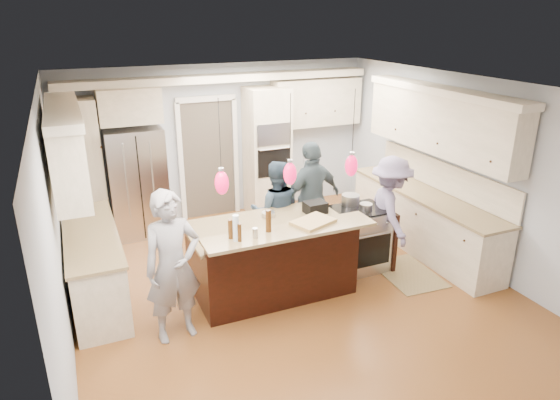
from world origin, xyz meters
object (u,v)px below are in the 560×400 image
Objects in this scene: island_range at (360,238)px; person_bar_end at (173,267)px; refrigerator at (137,182)px; kitchen_island at (271,257)px; person_far_left at (276,212)px.

island_range is 0.52× the size of person_bar_end.
island_range is (2.71, -2.49, -0.44)m from refrigerator.
refrigerator reaches higher than person_bar_end.
kitchen_island is 2.28× the size of island_range.
kitchen_island is at bearing 82.47° from person_far_left.
kitchen_island is 0.92m from person_far_left.
refrigerator is at bearing 137.41° from island_range.
island_range is 0.60× the size of person_far_left.
person_far_left is at bearing 27.81° from person_bar_end.
refrigerator reaches higher than kitchen_island.
kitchen_island is 1.19× the size of person_bar_end.
refrigerator reaches higher than island_range.
refrigerator is 1.02× the size of person_bar_end.
island_range is at bearing 3.10° from kitchen_island.
person_far_left is (-1.01, 0.70, 0.31)m from island_range.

